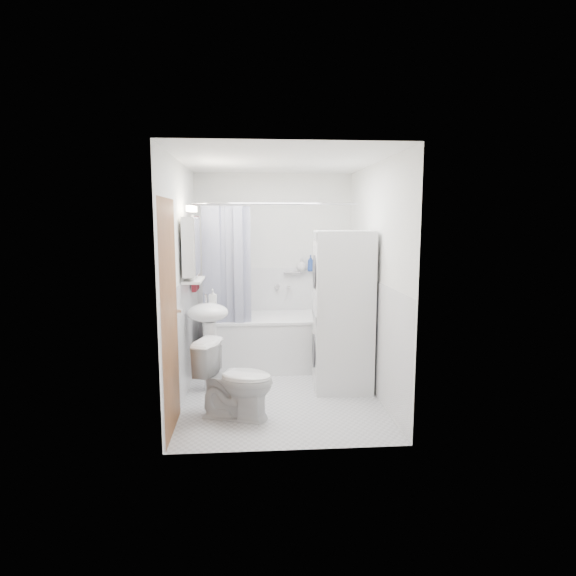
{
  "coord_description": "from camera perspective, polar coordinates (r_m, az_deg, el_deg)",
  "views": [
    {
      "loc": [
        -0.29,
        -4.9,
        1.82
      ],
      "look_at": [
        0.09,
        0.15,
        1.1
      ],
      "focal_mm": 30.0,
      "sensor_mm": 36.0,
      "label": 1
    }
  ],
  "objects": [
    {
      "name": "curtain_rod",
      "position": [
        5.49,
        -1.48,
        9.97
      ],
      "size": [
        1.86,
        0.02,
        0.02
      ],
      "primitive_type": "cylinder",
      "rotation": [
        0.0,
        1.57,
        0.0
      ],
      "color": "silver",
      "rests_on": "room_walls"
    },
    {
      "name": "bathtub",
      "position": [
        6.01,
        -1.59,
        -6.02
      ],
      "size": [
        1.68,
        0.8,
        0.64
      ],
      "color": "silver",
      "rests_on": "ground"
    },
    {
      "name": "toilet",
      "position": [
        4.54,
        -6.25,
        -10.81
      ],
      "size": [
        0.81,
        0.61,
        0.71
      ],
      "primitive_type": "imported",
      "rotation": [
        0.0,
        0.0,
        1.25
      ],
      "color": "white",
      "rests_on": "ground"
    },
    {
      "name": "shelf_bottle",
      "position": [
        4.92,
        -11.33,
        1.25
      ],
      "size": [
        0.07,
        0.18,
        0.07
      ],
      "primitive_type": "imported",
      "color": "gray",
      "rests_on": "shelf"
    },
    {
      "name": "wainscot",
      "position": [
        5.34,
        -1.14,
        -5.11
      ],
      "size": [
        1.98,
        2.58,
        2.58
      ],
      "color": "white",
      "rests_on": "ground"
    },
    {
      "name": "door",
      "position": [
        4.48,
        -12.77,
        -2.67
      ],
      "size": [
        0.05,
        2.0,
        2.0
      ],
      "color": "brown",
      "rests_on": "ground"
    },
    {
      "name": "floor",
      "position": [
        5.24,
        -0.93,
        -12.25
      ],
      "size": [
        2.6,
        2.6,
        0.0
      ],
      "primitive_type": "plane",
      "color": "silver",
      "rests_on": "ground"
    },
    {
      "name": "shelf_cup",
      "position": [
        5.19,
        -10.98,
        1.78
      ],
      "size": [
        0.1,
        0.09,
        0.1
      ],
      "primitive_type": "imported",
      "color": "gray",
      "rests_on": "shelf"
    },
    {
      "name": "shelf",
      "position": [
        5.08,
        -11.11,
        0.92
      ],
      "size": [
        0.18,
        0.54,
        0.02
      ],
      "primitive_type": "cube",
      "color": "silver",
      "rests_on": "room_walls"
    },
    {
      "name": "tub_spout",
      "position": [
        6.23,
        0.08,
        0.17
      ],
      "size": [
        0.04,
        0.12,
        0.04
      ],
      "primitive_type": "cylinder",
      "rotation": [
        1.57,
        0.0,
        0.0
      ],
      "color": "silver",
      "rests_on": "room_walls"
    },
    {
      "name": "washer_dryer",
      "position": [
        5.19,
        6.46,
        -2.69
      ],
      "size": [
        0.65,
        0.64,
        1.71
      ],
      "rotation": [
        0.0,
        0.0,
        -0.06
      ],
      "color": "silver",
      "rests_on": "ground"
    },
    {
      "name": "towel",
      "position": [
        5.63,
        -10.99,
        4.18
      ],
      "size": [
        0.07,
        0.36,
        0.86
      ],
      "color": "maroon",
      "rests_on": "room_walls"
    },
    {
      "name": "shower_curtain",
      "position": [
        5.52,
        -7.24,
        2.1
      ],
      "size": [
        0.55,
        0.02,
        1.45
      ],
      "color": "#121742",
      "rests_on": "curtain_rod"
    },
    {
      "name": "shower_caddy",
      "position": [
        6.2,
        0.55,
        1.89
      ],
      "size": [
        0.22,
        0.06,
        0.02
      ],
      "primitive_type": "cube",
      "color": "silver",
      "rests_on": "room_walls"
    },
    {
      "name": "soap_pump",
      "position": [
        5.24,
        -8.89,
        -1.57
      ],
      "size": [
        0.08,
        0.17,
        0.08
      ],
      "primitive_type": "imported",
      "color": "gray",
      "rests_on": "sink"
    },
    {
      "name": "shampoo_b",
      "position": [
        6.22,
        2.69,
        2.37
      ],
      "size": [
        0.08,
        0.21,
        0.08
      ],
      "primitive_type": "imported",
      "color": "#244290",
      "rests_on": "shower_caddy"
    },
    {
      "name": "sink",
      "position": [
        5.18,
        -9.42,
        -4.48
      ],
      "size": [
        0.44,
        0.37,
        1.04
      ],
      "color": "white",
      "rests_on": "ground"
    },
    {
      "name": "shampoo_a",
      "position": [
        6.2,
        1.59,
        2.6
      ],
      "size": [
        0.13,
        0.17,
        0.13
      ],
      "primitive_type": "imported",
      "color": "gray",
      "rests_on": "shower_caddy"
    },
    {
      "name": "room_walls",
      "position": [
        4.92,
        -0.97,
        4.2
      ],
      "size": [
        2.6,
        2.6,
        2.6
      ],
      "color": "white",
      "rests_on": "ground"
    },
    {
      "name": "medicine_cabinet",
      "position": [
        5.05,
        -11.4,
        5.04
      ],
      "size": [
        0.13,
        0.5,
        0.71
      ],
      "color": "silver",
      "rests_on": "room_walls"
    }
  ]
}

